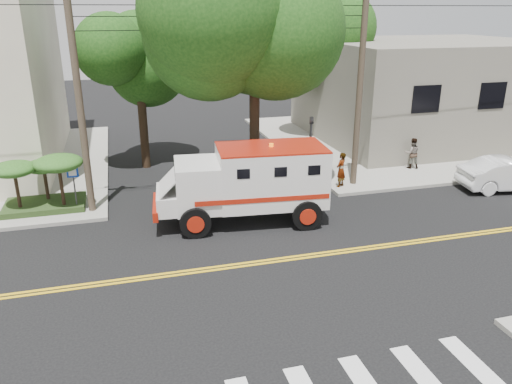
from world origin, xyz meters
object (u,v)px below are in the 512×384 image
object	(u,v)px
armored_truck	(249,180)
pedestrian_b	(412,153)
pedestrian_a	(341,170)
parked_sedan	(510,174)

from	to	relation	value
armored_truck	pedestrian_b	xyz separation A→B (m)	(9.82, 4.11, -0.77)
armored_truck	pedestrian_b	bearing A→B (deg)	28.38
armored_truck	pedestrian_a	bearing A→B (deg)	31.46
armored_truck	pedestrian_b	distance (m)	10.67
pedestrian_a	pedestrian_b	size ratio (longest dim) A/B	1.02
armored_truck	parked_sedan	bearing A→B (deg)	7.04
pedestrian_b	armored_truck	bearing A→B (deg)	38.92
parked_sedan	pedestrian_b	xyz separation A→B (m)	(-2.77, 3.81, 0.19)
pedestrian_a	pedestrian_b	bearing A→B (deg)	163.30
parked_sedan	pedestrian_a	distance (m)	7.85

